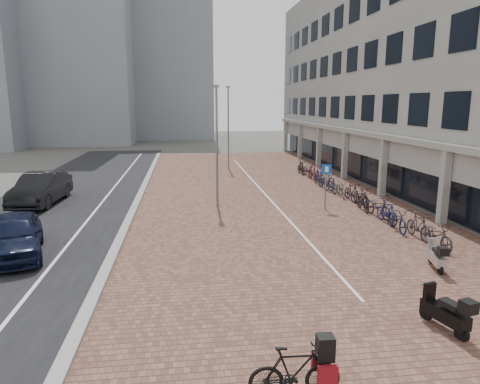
# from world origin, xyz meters

# --- Properties ---
(ground) EXTENTS (140.00, 140.00, 0.00)m
(ground) POSITION_xyz_m (0.00, 0.00, 0.00)
(ground) COLOR #474442
(ground) RESTS_ON ground
(plaza_brick) EXTENTS (14.50, 42.00, 0.04)m
(plaza_brick) POSITION_xyz_m (2.00, 12.00, 0.01)
(plaza_brick) COLOR brown
(plaza_brick) RESTS_ON ground
(street_asphalt) EXTENTS (8.00, 50.00, 0.03)m
(street_asphalt) POSITION_xyz_m (-9.00, 12.00, 0.01)
(street_asphalt) COLOR black
(street_asphalt) RESTS_ON ground
(curb) EXTENTS (0.35, 42.00, 0.14)m
(curb) POSITION_xyz_m (-5.10, 12.00, 0.07)
(curb) COLOR gray
(curb) RESTS_ON ground
(lane_line) EXTENTS (0.12, 44.00, 0.00)m
(lane_line) POSITION_xyz_m (-7.00, 12.00, 0.02)
(lane_line) COLOR white
(lane_line) RESTS_ON street_asphalt
(parking_line) EXTENTS (0.10, 30.00, 0.00)m
(parking_line) POSITION_xyz_m (2.20, 12.00, 0.04)
(parking_line) COLOR white
(parking_line) RESTS_ON plaza_brick
(office_building) EXTENTS (8.40, 40.00, 15.00)m
(office_building) POSITION_xyz_m (12.97, 16.00, 8.44)
(office_building) COLOR #989893
(office_building) RESTS_ON ground
(bg_towers) EXTENTS (33.00, 23.00, 32.00)m
(bg_towers) POSITION_xyz_m (-14.34, 48.94, 13.96)
(bg_towers) COLOR gray
(bg_towers) RESTS_ON ground
(car_navy) EXTENTS (2.93, 4.75, 1.51)m
(car_navy) POSITION_xyz_m (-8.52, 2.15, 0.75)
(car_navy) COLOR black
(car_navy) RESTS_ON ground
(car_dark) EXTENTS (2.12, 5.20, 1.68)m
(car_dark) POSITION_xyz_m (-10.13, 10.51, 0.84)
(car_dark) COLOR black
(car_dark) RESTS_ON ground
(hero_bike) EXTENTS (1.73, 0.55, 1.21)m
(hero_bike) POSITION_xyz_m (-0.63, -6.51, 0.54)
(hero_bike) COLOR black
(hero_bike) RESTS_ON ground
(scooter_front) EXTENTS (0.75, 1.43, 0.94)m
(scooter_front) POSITION_xyz_m (5.52, -0.97, 0.47)
(scooter_front) COLOR #A9A8AE
(scooter_front) RESTS_ON ground
(scooter_mid) EXTENTS (0.82, 1.56, 1.02)m
(scooter_mid) POSITION_xyz_m (3.50, -4.63, 0.51)
(scooter_mid) COLOR black
(scooter_mid) RESTS_ON ground
(parking_sign) EXTENTS (0.47, 0.21, 2.32)m
(parking_sign) POSITION_xyz_m (4.51, 7.27, 1.55)
(parking_sign) COLOR slate
(parking_sign) RESTS_ON ground
(lamp_near) EXTENTS (0.12, 0.12, 6.15)m
(lamp_near) POSITION_xyz_m (-0.82, 8.92, 3.08)
(lamp_near) COLOR slate
(lamp_near) RESTS_ON ground
(lamp_far) EXTENTS (0.12, 0.12, 6.58)m
(lamp_far) POSITION_xyz_m (1.13, 21.95, 3.29)
(lamp_far) COLOR slate
(lamp_far) RESTS_ON ground
(bike_row) EXTENTS (1.36, 20.43, 1.05)m
(bike_row) POSITION_xyz_m (6.47, 10.20, 0.52)
(bike_row) COLOR #222328
(bike_row) RESTS_ON ground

